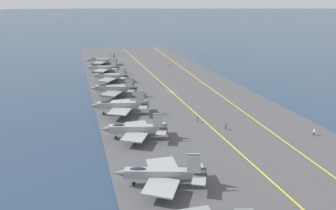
% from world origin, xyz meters
% --- Properties ---
extents(ground_plane, '(2000.00, 2000.00, 0.00)m').
position_xyz_m(ground_plane, '(0.00, 0.00, 0.00)').
color(ground_plane, navy).
extents(carrier_deck, '(221.33, 55.39, 0.40)m').
position_xyz_m(carrier_deck, '(0.00, 0.00, 0.20)').
color(carrier_deck, '#4C4C4F').
rests_on(carrier_deck, ground).
extents(deck_stripe_foul_line, '(198.93, 11.07, 0.01)m').
position_xyz_m(deck_stripe_foul_line, '(0.00, -15.23, 0.40)').
color(deck_stripe_foul_line, yellow).
rests_on(deck_stripe_foul_line, carrier_deck).
extents(deck_stripe_centerline, '(199.20, 0.36, 0.01)m').
position_xyz_m(deck_stripe_centerline, '(0.00, 0.00, 0.40)').
color(deck_stripe_centerline, yellow).
rests_on(deck_stripe_centerline, carrier_deck).
extents(parked_jet_second, '(13.02, 16.61, 6.14)m').
position_xyz_m(parked_jet_second, '(-53.52, 19.39, 2.85)').
color(parked_jet_second, '#93999E').
rests_on(parked_jet_second, carrier_deck).
extents(parked_jet_third, '(12.32, 15.96, 6.13)m').
position_xyz_m(parked_jet_third, '(-33.44, 20.00, 2.88)').
color(parked_jet_third, '#93999E').
rests_on(parked_jet_third, carrier_deck).
extents(parked_jet_fourth, '(13.67, 16.81, 6.63)m').
position_xyz_m(parked_jet_fourth, '(-16.34, 20.75, 3.11)').
color(parked_jet_fourth, '#93999E').
rests_on(parked_jet_fourth, carrier_deck).
extents(parked_jet_fifth, '(14.12, 16.31, 6.39)m').
position_xyz_m(parked_jet_fifth, '(0.93, 20.18, 3.09)').
color(parked_jet_fifth, gray).
rests_on(parked_jet_fifth, carrier_deck).
extents(parked_jet_sixth, '(13.83, 15.21, 5.71)m').
position_xyz_m(parked_jet_sixth, '(20.23, 18.90, 2.67)').
color(parked_jet_sixth, gray).
rests_on(parked_jet_sixth, carrier_deck).
extents(parked_jet_seventh, '(12.70, 15.45, 6.45)m').
position_xyz_m(parked_jet_seventh, '(36.75, 20.05, 2.73)').
color(parked_jet_seventh, '#93999E').
rests_on(parked_jet_seventh, carrier_deck).
extents(parked_jet_eighth, '(12.47, 16.56, 6.02)m').
position_xyz_m(parked_jet_eighth, '(54.65, 19.03, 2.61)').
color(parked_jet_eighth, gray).
rests_on(parked_jet_eighth, carrier_deck).
extents(crew_white_vest, '(0.41, 0.30, 1.69)m').
position_xyz_m(crew_white_vest, '(-44.87, -21.71, 1.33)').
color(crew_white_vest, '#232328').
rests_on(crew_white_vest, carrier_deck).
extents(crew_brown_vest, '(0.33, 0.42, 1.82)m').
position_xyz_m(crew_brown_vest, '(-35.15, -2.96, 1.40)').
color(crew_brown_vest, '#232328').
rests_on(crew_brown_vest, carrier_deck).
extents(crew_yellow_vest, '(0.46, 0.40, 1.73)m').
position_xyz_m(crew_yellow_vest, '(41.30, -13.00, 1.35)').
color(crew_yellow_vest, '#232328').
rests_on(crew_yellow_vest, carrier_deck).
extents(crew_purple_vest, '(0.42, 0.32, 1.80)m').
position_xyz_m(crew_purple_vest, '(-28.55, 2.02, 1.39)').
color(crew_purple_vest, '#4C473D').
rests_on(crew_purple_vest, carrier_deck).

